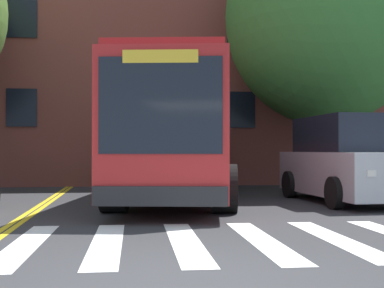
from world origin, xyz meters
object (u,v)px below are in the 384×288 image
(car_silver_far_lane, at_px, (344,162))
(car_red_behind_bus, at_px, (153,161))
(city_bus, at_px, (179,133))
(street_tree_curbside_large, at_px, (325,17))

(car_silver_far_lane, xyz_separation_m, car_red_behind_bus, (-4.46, 10.60, -0.21))
(city_bus, bearing_deg, street_tree_curbside_large, 27.89)
(street_tree_curbside_large, bearing_deg, city_bus, -152.11)
(city_bus, relative_size, car_silver_far_lane, 2.13)
(city_bus, distance_m, street_tree_curbside_large, 7.34)
(car_red_behind_bus, xyz_separation_m, street_tree_curbside_large, (5.60, -6.33, 5.12))
(car_red_behind_bus, bearing_deg, street_tree_curbside_large, -48.51)
(city_bus, relative_size, street_tree_curbside_large, 1.10)
(city_bus, bearing_deg, car_red_behind_bus, 91.45)
(city_bus, bearing_deg, car_silver_far_lane, -18.68)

